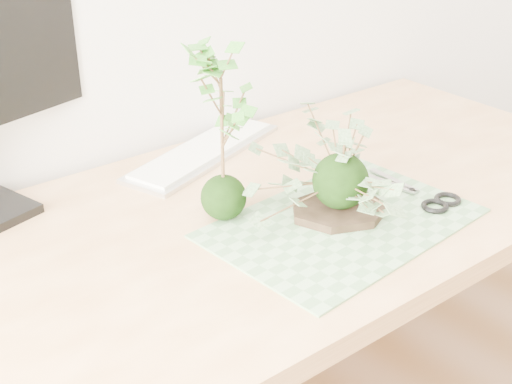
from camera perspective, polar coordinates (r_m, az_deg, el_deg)
desk at (r=1.32m, az=-0.19°, el=-5.05°), size 1.60×0.70×0.74m
cutting_mat at (r=1.25m, az=6.94°, el=-2.46°), size 0.48×0.34×0.00m
stone_dish at (r=1.27m, az=6.64°, el=-1.44°), size 0.24×0.24×0.01m
ivy_kokedama at (r=1.23m, az=6.90°, el=2.83°), size 0.30×0.30×0.20m
maple_kokedama at (r=1.17m, az=-2.81°, el=8.11°), size 0.21×0.21×0.34m
keyboard at (r=1.51m, az=-4.21°, el=3.26°), size 0.42×0.25×0.02m
scissors at (r=1.35m, az=13.66°, el=-0.48°), size 0.09×0.20×0.01m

